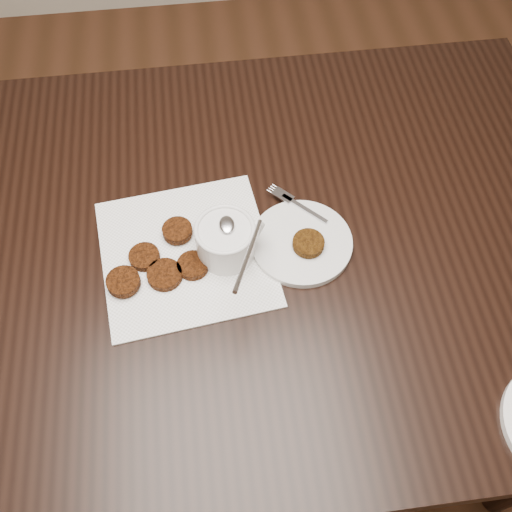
{
  "coord_description": "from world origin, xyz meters",
  "views": [
    {
      "loc": [
        0.01,
        -0.41,
        1.62
      ],
      "look_at": [
        0.08,
        0.1,
        0.8
      ],
      "focal_mm": 40.61,
      "sensor_mm": 36.0,
      "label": 1
    }
  ],
  "objects_px": {
    "plate_with_patty": "(302,240)",
    "table": "(215,330)",
    "napkin": "(186,253)",
    "sauce_ramekin": "(225,229)"
  },
  "relations": [
    {
      "from": "plate_with_patty",
      "to": "table",
      "type": "bearing_deg",
      "value": 171.12
    },
    {
      "from": "napkin",
      "to": "plate_with_patty",
      "type": "xyz_separation_m",
      "value": [
        0.21,
        -0.01,
        0.01
      ]
    },
    {
      "from": "table",
      "to": "sauce_ramekin",
      "type": "distance_m",
      "value": 0.45
    },
    {
      "from": "table",
      "to": "napkin",
      "type": "relative_size",
      "value": 5.1
    },
    {
      "from": "table",
      "to": "napkin",
      "type": "distance_m",
      "value": 0.38
    },
    {
      "from": "table",
      "to": "sauce_ramekin",
      "type": "bearing_deg",
      "value": -34.15
    },
    {
      "from": "sauce_ramekin",
      "to": "plate_with_patty",
      "type": "relative_size",
      "value": 0.78
    },
    {
      "from": "napkin",
      "to": "plate_with_patty",
      "type": "relative_size",
      "value": 1.62
    },
    {
      "from": "sauce_ramekin",
      "to": "plate_with_patty",
      "type": "height_order",
      "value": "sauce_ramekin"
    },
    {
      "from": "napkin",
      "to": "plate_with_patty",
      "type": "height_order",
      "value": "plate_with_patty"
    }
  ]
}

